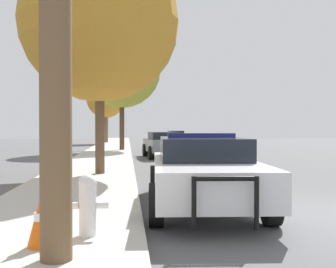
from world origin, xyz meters
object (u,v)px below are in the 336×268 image
police_car (202,169)px  tree_sidewalk_far (106,99)px  car_background_midblock (163,144)px  tree_sidewalk_near (100,23)px  car_background_distant (175,136)px  traffic_light (119,94)px  traffic_cone (42,219)px  tree_sidewalk_mid (122,69)px  fire_hydrant (88,203)px

police_car → tree_sidewalk_far: 35.54m
car_background_midblock → tree_sidewalk_near: bearing=-112.3°
car_background_distant → police_car: bearing=-98.2°
traffic_light → car_background_distant: bearing=66.9°
car_background_distant → traffic_cone: 39.63m
tree_sidewalk_mid → traffic_cone: size_ratio=11.87×
tree_sidewalk_near → traffic_cone: bearing=-91.2°
traffic_cone → tree_sidewalk_near: bearing=88.8°
traffic_light → car_background_distant: traffic_light is taller
traffic_light → tree_sidewalk_near: size_ratio=0.76×
car_background_midblock → tree_sidewalk_mid: (-2.28, 6.28, 4.86)m
car_background_distant → tree_sidewalk_far: 8.33m
fire_hydrant → traffic_light: (-0.05, 25.26, 3.54)m
tree_sidewalk_mid → car_background_midblock: bearing=-70.0°
fire_hydrant → car_background_distant: 39.08m
car_background_distant → tree_sidewalk_mid: tree_sidewalk_mid is taller
traffic_light → car_background_midblock: traffic_light is taller
tree_sidewalk_mid → police_car: bearing=-84.8°
police_car → fire_hydrant: 3.28m
fire_hydrant → tree_sidewalk_far: tree_sidewalk_far is taller
police_car → traffic_cone: police_car is taller
fire_hydrant → car_background_distant: car_background_distant is taller
traffic_light → fire_hydrant: bearing=-89.9°
car_background_midblock → traffic_cone: size_ratio=6.17×
traffic_cone → tree_sidewalk_mid: bearing=88.3°
traffic_light → car_background_distant: size_ratio=1.26×
fire_hydrant → traffic_cone: bearing=-136.9°
police_car → tree_sidewalk_mid: bearing=-81.2°
police_car → tree_sidewalk_near: bearing=-62.6°
police_car → car_background_midblock: 14.12m
car_background_midblock → tree_sidewalk_near: (-2.81, -8.69, 4.26)m
tree_sidewalk_near → fire_hydrant: bearing=-87.6°
police_car → tree_sidewalk_mid: tree_sidewalk_mid is taller
traffic_light → car_background_midblock: (2.52, -8.61, -3.37)m
tree_sidewalk_near → traffic_cone: (-0.17, -8.45, -4.53)m
fire_hydrant → tree_sidewalk_near: (-0.34, 7.97, 4.43)m
fire_hydrant → tree_sidewalk_far: 37.93m
fire_hydrant → traffic_cone: size_ratio=1.23×
traffic_light → traffic_cone: traffic_light is taller
car_background_midblock → tree_sidewalk_far: 21.77m
tree_sidewalk_mid → traffic_light: bearing=95.9°
tree_sidewalk_mid → traffic_cone: 23.98m
car_background_midblock → tree_sidewalk_far: size_ratio=0.65×
tree_sidewalk_mid → car_background_distant: bearing=70.8°
police_car → car_background_distant: (3.61, 36.12, -0.06)m
car_background_distant → tree_sidewalk_mid: 17.37m
traffic_cone → car_background_distant: bearing=81.0°
police_car → fire_hydrant: (-2.05, -2.55, -0.19)m
tree_sidewalk_far → car_background_midblock: bearing=-79.0°
fire_hydrant → tree_sidewalk_mid: bearing=89.5°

